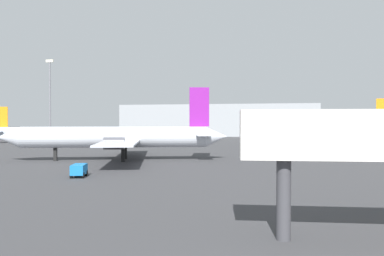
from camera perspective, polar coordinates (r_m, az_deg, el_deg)
The scene contains 6 objects.
airplane_on_taxiway at distance 55.35m, azimuth -11.29°, elevation -1.37°, with size 32.56×27.37×10.69m.
airplane_distant at distance 74.82m, azimuth 20.59°, elevation -0.91°, with size 25.62×23.98×9.74m.
airplane_far_left at distance 106.16m, azimuth -21.41°, elevation -0.59°, with size 28.86×19.54×9.38m.
baggage_cart at distance 40.33m, azimuth -16.85°, elevation -6.10°, with size 1.97×2.67×1.30m.
light_mast_left at distance 124.60m, azimuth -20.84°, elevation 4.69°, with size 2.40×0.50×24.67m.
terminal_building at distance 147.71m, azimuth 4.18°, elevation 1.18°, with size 72.94×26.57×11.72m, color #999EA3.
Camera 1 is at (3.89, -10.91, 5.82)m, focal length 34.99 mm.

